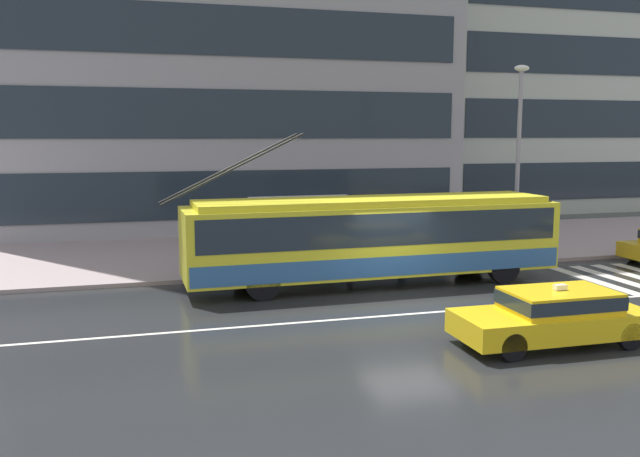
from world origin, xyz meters
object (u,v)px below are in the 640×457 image
pedestrian_at_shelter (349,224)px  pedestrian_approaching_curb (402,233)px  bus_shelter (301,215)px  taxi_oncoming_near (555,314)px  street_lamp (519,146)px  trolleybus (374,237)px

pedestrian_at_shelter → pedestrian_approaching_curb: (2.40, 0.87, -0.56)m
bus_shelter → pedestrian_approaching_curb: size_ratio=2.29×
pedestrian_approaching_curb → taxi_oncoming_near: bearing=-92.8°
bus_shelter → street_lamp: size_ratio=0.51×
taxi_oncoming_near → trolleybus: bearing=104.6°
taxi_oncoming_near → bus_shelter: (-3.42, 10.28, 1.22)m
taxi_oncoming_near → street_lamp: 11.07m
taxi_oncoming_near → pedestrian_at_shelter: (-1.89, 9.45, 0.95)m
trolleybus → bus_shelter: size_ratio=3.44×
pedestrian_at_shelter → pedestrian_approaching_curb: 2.61m
trolleybus → taxi_oncoming_near: bearing=-75.4°
taxi_oncoming_near → pedestrian_approaching_curb: size_ratio=2.79×
bus_shelter → street_lamp: street_lamp is taller
taxi_oncoming_near → street_lamp: (4.72, 9.33, 3.65)m
street_lamp → pedestrian_approaching_curb: bearing=166.7°
bus_shelter → pedestrian_approaching_curb: (3.93, 0.05, -0.83)m
trolleybus → bus_shelter: 3.63m
pedestrian_approaching_curb → street_lamp: (4.22, -1.00, 3.26)m
pedestrian_approaching_curb → street_lamp: street_lamp is taller
trolleybus → taxi_oncoming_near: trolleybus is taller
taxi_oncoming_near → pedestrian_at_shelter: size_ratio=2.35×
pedestrian_at_shelter → pedestrian_approaching_curb: pedestrian_at_shelter is taller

